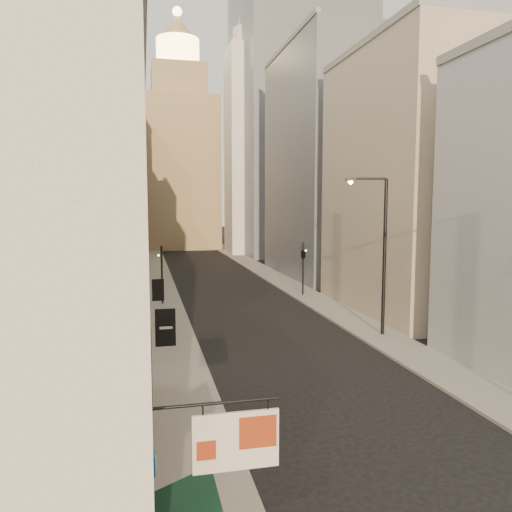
{
  "coord_description": "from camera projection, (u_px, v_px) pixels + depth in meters",
  "views": [
    {
      "loc": [
        -8.06,
        -5.53,
        8.45
      ],
      "look_at": [
        -1.53,
        23.31,
        5.35
      ],
      "focal_mm": 35.0,
      "sensor_mm": 36.0,
      "label": 1
    }
  ],
  "objects": [
    {
      "name": "left_bldg_wingrid",
      "position": [
        118.0,
        182.0,
        81.74
      ],
      "size": [
        8.0,
        20.0,
        24.0
      ],
      "primitive_type": "cube",
      "color": "gray",
      "rests_on": "ground"
    },
    {
      "name": "sidewalk_left",
      "position": [
        158.0,
        274.0,
        59.93
      ],
      "size": [
        3.0,
        140.0,
        0.15
      ],
      "primitive_type": "cube",
      "color": "gray",
      "rests_on": "ground"
    },
    {
      "name": "traffic_light_left",
      "position": [
        162.0,
        263.0,
        41.41
      ],
      "size": [
        0.55,
        0.43,
        5.0
      ],
      "rotation": [
        0.0,
        0.0,
        3.21
      ],
      "color": "black",
      "rests_on": "ground"
    },
    {
      "name": "right_bldg_beige",
      "position": [
        407.0,
        184.0,
        38.71
      ],
      "size": [
        8.0,
        16.0,
        20.0
      ],
      "primitive_type": "cube",
      "color": "tan",
      "rests_on": "ground"
    },
    {
      "name": "sidewalk_right",
      "position": [
        263.0,
        271.0,
        62.79
      ],
      "size": [
        3.0,
        140.0,
        0.15
      ],
      "primitive_type": "cube",
      "color": "gray",
      "rests_on": "ground"
    },
    {
      "name": "left_bldg_grey",
      "position": [
        98.0,
        187.0,
        45.08
      ],
      "size": [
        8.0,
        16.0,
        20.0
      ],
      "primitive_type": "cube",
      "color": "gray",
      "rests_on": "ground"
    },
    {
      "name": "streetlamp_mid",
      "position": [
        380.0,
        247.0,
        31.33
      ],
      "size": [
        2.61,
        0.76,
        10.07
      ],
      "rotation": [
        0.0,
        0.0,
        -0.21
      ],
      "color": "black",
      "rests_on": "ground"
    },
    {
      "name": "right_bldg_wingrid",
      "position": [
        319.0,
        164.0,
        57.8
      ],
      "size": [
        8.0,
        20.0,
        26.0
      ],
      "primitive_type": "cube",
      "color": "gray",
      "rests_on": "ground"
    },
    {
      "name": "white_tower",
      "position": [
        251.0,
        143.0,
        83.94
      ],
      "size": [
        8.0,
        8.0,
        41.5
      ],
      "color": "silver",
      "rests_on": "ground"
    },
    {
      "name": "left_bldg_tan",
      "position": [
        111.0,
        203.0,
        62.7
      ],
      "size": [
        8.0,
        18.0,
        17.0
      ],
      "primitive_type": "cube",
      "color": "#917956",
      "rests_on": "ground"
    },
    {
      "name": "highrise",
      "position": [
        297.0,
        102.0,
        84.96
      ],
      "size": [
        21.0,
        23.0,
        51.2
      ],
      "color": "gray",
      "rests_on": "ground"
    },
    {
      "name": "traffic_light_right",
      "position": [
        303.0,
        254.0,
        45.45
      ],
      "size": [
        0.81,
        0.81,
        5.0
      ],
      "rotation": [
        0.0,
        0.0,
        3.41
      ],
      "color": "black",
      "rests_on": "ground"
    },
    {
      "name": "near_building_left",
      "position": [
        36.0,
        293.0,
        13.71
      ],
      "size": [
        8.3,
        23.04,
        12.3
      ],
      "color": "brown",
      "rests_on": "ground"
    },
    {
      "name": "clock_tower",
      "position": [
        179.0,
        156.0,
        95.2
      ],
      "size": [
        14.0,
        14.0,
        44.9
      ],
      "color": "#917956",
      "rests_on": "ground"
    },
    {
      "name": "left_bldg_beige",
      "position": [
        75.0,
        211.0,
        29.77
      ],
      "size": [
        8.0,
        12.0,
        16.0
      ],
      "primitive_type": "cube",
      "color": "tan",
      "rests_on": "ground"
    }
  ]
}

